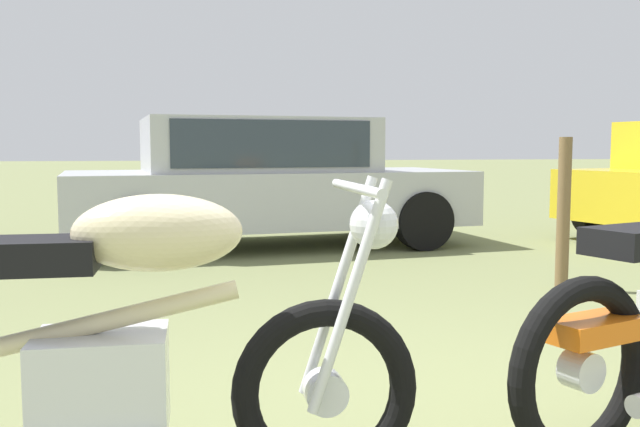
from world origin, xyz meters
name	(u,v)px	position (x,y,z in m)	size (l,w,h in m)	color
motorcycle_cream	(103,350)	(-1.20, -0.04, 0.49)	(2.07, 0.64, 1.02)	black
car_silver	(264,176)	(0.01, 5.60, 0.80)	(4.58, 2.29, 1.43)	#B2B5BA
fence_post_wooden	(563,214)	(1.98, 2.68, 0.60)	(0.10, 0.10, 1.19)	brown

